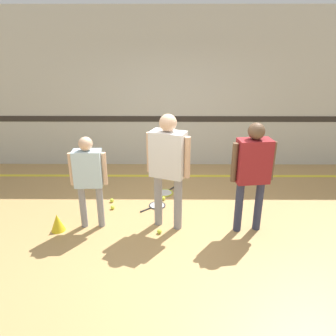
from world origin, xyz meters
The scene contains 13 objects.
ground_plane centered at (0.00, 0.00, 0.00)m, with size 16.00×16.00×0.00m, color tan.
wall_back centered at (0.00, 2.75, 1.60)m, with size 16.00×0.07×3.20m.
floor_stripe centered at (0.00, 2.06, 0.00)m, with size 14.40×0.10×0.01m.
person_instructor centered at (-0.08, 0.19, 1.05)m, with size 0.61×0.42×1.70m.
person_student_left centered at (-1.20, 0.17, 0.86)m, with size 0.53×0.23×1.39m.
person_student_right centered at (1.08, 0.09, 0.99)m, with size 0.61×0.30×1.61m.
racket_spare_on_floor centered at (-0.28, 0.78, 0.01)m, with size 0.47×0.42×0.03m.
racket_second_spare centered at (-0.14, 1.28, 0.01)m, with size 0.45×0.53×0.03m.
tennis_ball_near_instructor centered at (-0.20, -0.03, 0.03)m, with size 0.07×0.07×0.07m, color #CCE038.
tennis_ball_by_spare_racket centered at (-0.17, 1.00, 0.03)m, with size 0.07×0.07×0.07m, color #CCE038.
tennis_ball_stray_left centered at (-1.05, 0.93, 0.03)m, with size 0.07×0.07×0.07m, color #CCE038.
tennis_ball_stray_right centered at (-1.00, 0.68, 0.03)m, with size 0.07×0.07×0.07m, color #CCE038.
training_cone centered at (-1.69, 0.05, 0.13)m, with size 0.20×0.20×0.26m.
Camera 1 is at (-0.05, -4.05, 2.65)m, focal length 35.00 mm.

